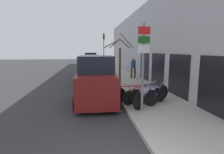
{
  "coord_description": "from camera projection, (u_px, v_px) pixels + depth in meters",
  "views": [
    {
      "loc": [
        -0.53,
        -2.61,
        2.6
      ],
      "look_at": [
        0.71,
        6.53,
        1.19
      ],
      "focal_mm": 28.0,
      "sensor_mm": 36.0,
      "label": 1
    }
  ],
  "objects": [
    {
      "name": "parked_car_3",
      "position": [
        91.0,
        62.0,
        24.86
      ],
      "size": [
        1.95,
        4.25,
        2.28
      ],
      "rotation": [
        0.0,
        0.0,
        -0.0
      ],
      "color": "#B2B7BC",
      "rests_on": "ground"
    },
    {
      "name": "building_facade",
      "position": [
        139.0,
        44.0,
        16.74
      ],
      "size": [
        0.23,
        32.0,
        6.5
      ],
      "color": "#BCBCC1",
      "rests_on": "ground"
    },
    {
      "name": "bicycle_1",
      "position": [
        133.0,
        96.0,
        7.92
      ],
      "size": [
        1.93,
        0.98,
        0.87
      ],
      "rotation": [
        0.0,
        0.0,
        1.11
      ],
      "color": "black",
      "rests_on": "sidewalk_curb"
    },
    {
      "name": "street_tree",
      "position": [
        120.0,
        63.0,
        11.08
      ],
      "size": [
        1.87,
        0.55,
        3.53
      ],
      "color": "brown",
      "rests_on": "sidewalk_curb"
    },
    {
      "name": "signpost",
      "position": [
        143.0,
        63.0,
        6.9
      ],
      "size": [
        0.48,
        0.12,
        3.5
      ],
      "color": "gray",
      "rests_on": "sidewalk_curb"
    },
    {
      "name": "parked_car_0",
      "position": [
        96.0,
        81.0,
        8.78
      ],
      "size": [
        2.1,
        4.34,
        2.34
      ],
      "rotation": [
        0.0,
        0.0,
        -0.02
      ],
      "color": "maroon",
      "rests_on": "ground"
    },
    {
      "name": "sidewalk_curb",
      "position": [
        121.0,
        76.0,
        17.07
      ],
      "size": [
        3.2,
        32.0,
        0.15
      ],
      "color": "#ADA89E",
      "rests_on": "ground"
    },
    {
      "name": "parked_car_1",
      "position": [
        92.0,
        70.0,
        14.01
      ],
      "size": [
        2.09,
        4.13,
        2.21
      ],
      "rotation": [
        0.0,
        0.0,
        0.01
      ],
      "color": "#51565B",
      "rests_on": "ground"
    },
    {
      "name": "pedestrian_near",
      "position": [
        133.0,
        66.0,
        15.44
      ],
      "size": [
        0.48,
        0.4,
        1.82
      ],
      "rotation": [
        0.0,
        0.0,
        0.06
      ],
      "color": "#4C3D2D",
      "rests_on": "sidewalk_curb"
    },
    {
      "name": "traffic_light",
      "position": [
        104.0,
        47.0,
        20.65
      ],
      "size": [
        0.2,
        0.3,
        4.5
      ],
      "color": "gray",
      "rests_on": "sidewalk_curb"
    },
    {
      "name": "ground_plane",
      "position": [
        95.0,
        83.0,
        13.99
      ],
      "size": [
        80.0,
        80.0,
        0.0
      ],
      "primitive_type": "plane",
      "color": "#333335"
    },
    {
      "name": "parked_car_2",
      "position": [
        92.0,
        65.0,
        19.39
      ],
      "size": [
        2.1,
        4.28,
        2.12
      ],
      "rotation": [
        0.0,
        0.0,
        -0.02
      ],
      "color": "navy",
      "rests_on": "ground"
    },
    {
      "name": "bicycle_3",
      "position": [
        150.0,
        93.0,
        8.37
      ],
      "size": [
        2.28,
        0.98,
        0.98
      ],
      "rotation": [
        0.0,
        0.0,
        1.97
      ],
      "color": "black",
      "rests_on": "sidewalk_curb"
    },
    {
      "name": "bicycle_4",
      "position": [
        136.0,
        94.0,
        8.46
      ],
      "size": [
        2.0,
        0.97,
        0.84
      ],
      "rotation": [
        0.0,
        0.0,
        1.13
      ],
      "color": "black",
      "rests_on": "sidewalk_curb"
    },
    {
      "name": "bicycle_2",
      "position": [
        144.0,
        95.0,
        8.16
      ],
      "size": [
        2.27,
        0.79,
        0.91
      ],
      "rotation": [
        0.0,
        0.0,
        1.87
      ],
      "color": "black",
      "rests_on": "sidewalk_curb"
    },
    {
      "name": "bicycle_0",
      "position": [
        151.0,
        97.0,
        7.74
      ],
      "size": [
        1.96,
        1.37,
        0.96
      ],
      "rotation": [
        0.0,
        0.0,
        2.18
      ],
      "color": "black",
      "rests_on": "sidewalk_curb"
    }
  ]
}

